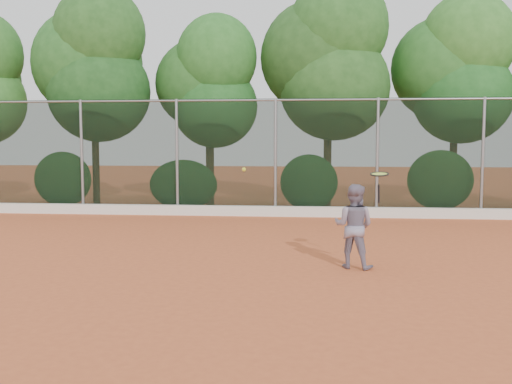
{
  "coord_description": "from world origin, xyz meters",
  "views": [
    {
      "loc": [
        1.08,
        -10.03,
        2.25
      ],
      "look_at": [
        0.0,
        1.0,
        1.25
      ],
      "focal_mm": 40.0,
      "sensor_mm": 36.0,
      "label": 1
    }
  ],
  "objects": [
    {
      "name": "tennis_ball_in_flight",
      "position": [
        -0.14,
        0.16,
        1.73
      ],
      "size": [
        0.07,
        0.07,
        0.07
      ],
      "color": "gold",
      "rests_on": "ground"
    },
    {
      "name": "tennis_player",
      "position": [
        1.83,
        0.05,
        0.75
      ],
      "size": [
        0.87,
        0.78,
        1.49
      ],
      "primitive_type": "imported",
      "rotation": [
        0.0,
        0.0,
        2.79
      ],
      "color": "gray",
      "rests_on": "ground"
    },
    {
      "name": "ground",
      "position": [
        0.0,
        0.0,
        0.0
      ],
      "size": [
        80.0,
        80.0,
        0.0
      ],
      "primitive_type": "plane",
      "color": "#CB5B2F",
      "rests_on": "ground"
    },
    {
      "name": "foliage_backdrop",
      "position": [
        -0.55,
        8.98,
        4.4
      ],
      "size": [
        23.7,
        3.63,
        7.55
      ],
      "color": "#45301A",
      "rests_on": "ground"
    },
    {
      "name": "concrete_curb",
      "position": [
        0.0,
        6.82,
        0.15
      ],
      "size": [
        24.0,
        0.2,
        0.3
      ],
      "primitive_type": "cube",
      "color": "silver",
      "rests_on": "ground"
    },
    {
      "name": "tennis_racket",
      "position": [
        2.26,
        0.04,
        1.63
      ],
      "size": [
        0.4,
        0.4,
        0.55
      ],
      "color": "black",
      "rests_on": "ground"
    },
    {
      "name": "chainlink_fence",
      "position": [
        -0.0,
        7.0,
        1.86
      ],
      "size": [
        24.09,
        0.09,
        3.5
      ],
      "color": "black",
      "rests_on": "ground"
    }
  ]
}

